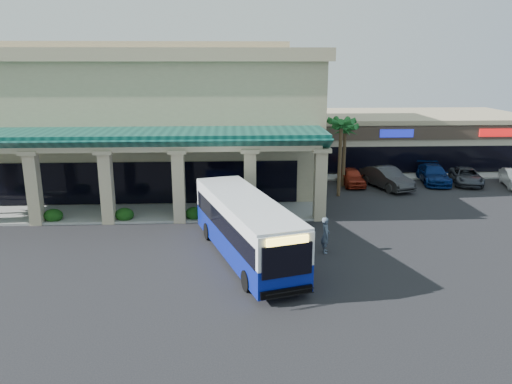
{
  "coord_description": "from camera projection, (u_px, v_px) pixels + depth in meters",
  "views": [
    {
      "loc": [
        0.37,
        -25.54,
        10.09
      ],
      "look_at": [
        1.83,
        4.17,
        2.2
      ],
      "focal_mm": 35.0,
      "sensor_mm": 36.0,
      "label": 1
    }
  ],
  "objects": [
    {
      "name": "broadleaf_tree",
      "position": [
        310.0,
        147.0,
        45.31
      ],
      "size": [
        2.6,
        2.6,
        4.81
      ],
      "primitive_type": null,
      "color": "black",
      "rests_on": "ground"
    },
    {
      "name": "transit_bus",
      "position": [
        246.0,
        229.0,
        25.9
      ],
      "size": [
        5.87,
        11.73,
        3.2
      ],
      "primitive_type": null,
      "rotation": [
        0.0,
        0.0,
        0.29
      ],
      "color": "navy",
      "rests_on": "ground"
    },
    {
      "name": "car_gray",
      "position": [
        466.0,
        176.0,
        41.82
      ],
      "size": [
        3.27,
        5.16,
        1.33
      ],
      "primitive_type": "imported",
      "rotation": [
        0.0,
        0.0,
        -0.24
      ],
      "color": "#343941",
      "rests_on": "ground"
    },
    {
      "name": "main_building",
      "position": [
        129.0,
        116.0,
        40.84
      ],
      "size": [
        30.8,
        14.8,
        11.35
      ],
      "primitive_type": null,
      "color": "tan",
      "rests_on": "ground"
    },
    {
      "name": "palm_0",
      "position": [
        340.0,
        153.0,
        37.41
      ],
      "size": [
        2.4,
        2.4,
        6.6
      ],
      "primitive_type": null,
      "color": "#175922",
      "rests_on": "ground"
    },
    {
      "name": "car_silver",
      "position": [
        351.0,
        177.0,
        41.38
      ],
      "size": [
        1.81,
        4.22,
        1.42
      ],
      "primitive_type": "imported",
      "rotation": [
        0.0,
        0.0,
        0.03
      ],
      "color": "maroon",
      "rests_on": "ground"
    },
    {
      "name": "ground",
      "position": [
        226.0,
        251.0,
        27.23
      ],
      "size": [
        110.0,
        110.0,
        0.0
      ],
      "primitive_type": "plane",
      "color": "black"
    },
    {
      "name": "car_red",
      "position": [
        433.0,
        174.0,
        42.11
      ],
      "size": [
        2.85,
        5.45,
        1.51
      ],
      "primitive_type": "imported",
      "rotation": [
        0.0,
        0.0,
        -0.15
      ],
      "color": "#051A50",
      "rests_on": "ground"
    },
    {
      "name": "car_white",
      "position": [
        386.0,
        178.0,
        40.36
      ],
      "size": [
        3.5,
        5.5,
        1.71
      ],
      "primitive_type": "imported",
      "rotation": [
        0.0,
        0.0,
        0.35
      ],
      "color": "#29292A",
      "rests_on": "ground"
    },
    {
      "name": "arcade",
      "position": [
        104.0,
        174.0,
        32.68
      ],
      "size": [
        30.0,
        6.2,
        5.7
      ],
      "primitive_type": null,
      "color": "#093B34",
      "rests_on": "ground"
    },
    {
      "name": "pedestrian",
      "position": [
        326.0,
        235.0,
        26.8
      ],
      "size": [
        0.55,
        0.77,
        1.97
      ],
      "primitive_type": "imported",
      "rotation": [
        0.0,
        0.0,
        1.45
      ],
      "color": "#4A5867",
      "rests_on": "ground"
    },
    {
      "name": "strip_mall",
      "position": [
        405.0,
        138.0,
        50.63
      ],
      "size": [
        22.5,
        12.5,
        4.9
      ],
      "primitive_type": null,
      "color": "#C2B79C",
      "rests_on": "ground"
    },
    {
      "name": "palm_1",
      "position": [
        344.0,
        152.0,
        40.45
      ],
      "size": [
        2.4,
        2.4,
        5.8
      ],
      "primitive_type": null,
      "color": "#175922",
      "rests_on": "ground"
    }
  ]
}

